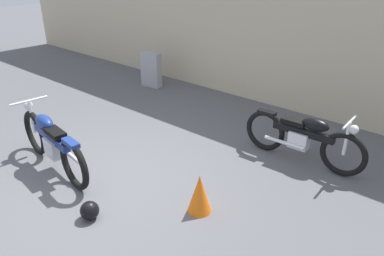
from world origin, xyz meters
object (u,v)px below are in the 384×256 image
Objects in this scene: stone_marker at (151,70)px; helmet at (90,210)px; motorcycle_black at (303,138)px; motorcycle_blue at (52,142)px; traffic_cone at (200,193)px.

stone_marker is 3.50× the size of helmet.
stone_marker is 4.69m from motorcycle_black.
stone_marker is at bearing -58.39° from motorcycle_blue.
helmet is (3.12, -4.17, -0.31)m from stone_marker.
helmet is 1.43m from traffic_cone.
helmet is 0.45× the size of traffic_cone.
motorcycle_black is at bearing -13.23° from stone_marker.
motorcycle_blue is at bearing -65.95° from stone_marker.
traffic_cone is 0.27× the size of motorcycle_black.
motorcycle_blue is at bearing -138.41° from motorcycle_black.
stone_marker is 0.40× the size of motorcycle_blue.
motorcycle_blue is at bearing 164.55° from helmet.
traffic_cone is 2.12m from motorcycle_black.
motorcycle_black is at bearing 65.02° from helmet.
motorcycle_black is (0.46, 2.06, 0.17)m from traffic_cone.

